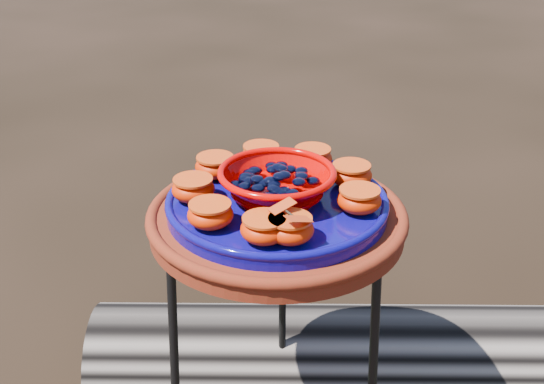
# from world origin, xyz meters

# --- Properties ---
(plant_stand) EXTENTS (0.44, 0.44, 0.70)m
(plant_stand) POSITION_xyz_m (0.00, 0.00, 0.35)
(plant_stand) COLOR black
(plant_stand) RESTS_ON ground
(terracotta_saucer) EXTENTS (0.44, 0.44, 0.04)m
(terracotta_saucer) POSITION_xyz_m (0.00, 0.00, 0.72)
(terracotta_saucer) COLOR #4F230C
(terracotta_saucer) RESTS_ON plant_stand
(cobalt_plate) EXTENTS (0.38, 0.38, 0.03)m
(cobalt_plate) POSITION_xyz_m (0.00, 0.00, 0.75)
(cobalt_plate) COLOR #020053
(cobalt_plate) RESTS_ON terracotta_saucer
(red_bowl) EXTENTS (0.19, 0.19, 0.05)m
(red_bowl) POSITION_xyz_m (0.00, 0.00, 0.79)
(red_bowl) COLOR #C80200
(red_bowl) RESTS_ON cobalt_plate
(glass_gems) EXTENTS (0.15, 0.15, 0.03)m
(glass_gems) POSITION_xyz_m (0.00, 0.00, 0.83)
(glass_gems) COLOR black
(glass_gems) RESTS_ON red_bowl
(orange_half_0) EXTENTS (0.07, 0.07, 0.04)m
(orange_half_0) POSITION_xyz_m (0.03, -0.14, 0.78)
(orange_half_0) COLOR red
(orange_half_0) RESTS_ON cobalt_plate
(orange_half_1) EXTENTS (0.07, 0.07, 0.04)m
(orange_half_1) POSITION_xyz_m (0.14, -0.03, 0.78)
(orange_half_1) COLOR red
(orange_half_1) RESTS_ON cobalt_plate
(orange_half_2) EXTENTS (0.07, 0.07, 0.04)m
(orange_half_2) POSITION_xyz_m (0.13, 0.06, 0.78)
(orange_half_2) COLOR red
(orange_half_2) RESTS_ON cobalt_plate
(orange_half_3) EXTENTS (0.07, 0.07, 0.04)m
(orange_half_3) POSITION_xyz_m (0.06, 0.13, 0.78)
(orange_half_3) COLOR red
(orange_half_3) RESTS_ON cobalt_plate
(orange_half_4) EXTENTS (0.07, 0.07, 0.04)m
(orange_half_4) POSITION_xyz_m (-0.04, 0.14, 0.78)
(orange_half_4) COLOR red
(orange_half_4) RESTS_ON cobalt_plate
(orange_half_5) EXTENTS (0.07, 0.07, 0.04)m
(orange_half_5) POSITION_xyz_m (-0.12, 0.08, 0.78)
(orange_half_5) COLOR red
(orange_half_5) RESTS_ON cobalt_plate
(orange_half_6) EXTENTS (0.07, 0.07, 0.04)m
(orange_half_6) POSITION_xyz_m (-0.14, -0.01, 0.78)
(orange_half_6) COLOR red
(orange_half_6) RESTS_ON cobalt_plate
(orange_half_7) EXTENTS (0.07, 0.07, 0.04)m
(orange_half_7) POSITION_xyz_m (-0.10, -0.10, 0.78)
(orange_half_7) COLOR red
(orange_half_7) RESTS_ON cobalt_plate
(orange_half_8) EXTENTS (0.07, 0.07, 0.04)m
(orange_half_8) POSITION_xyz_m (-0.01, -0.14, 0.78)
(orange_half_8) COLOR red
(orange_half_8) RESTS_ON cobalt_plate
(butterfly) EXTENTS (0.10, 0.09, 0.01)m
(butterfly) POSITION_xyz_m (0.03, -0.14, 0.81)
(butterfly) COLOR #BF3510
(butterfly) RESTS_ON orange_half_0
(driftwood_log) EXTENTS (1.61, 0.51, 0.30)m
(driftwood_log) POSITION_xyz_m (0.33, 0.31, 0.15)
(driftwood_log) COLOR black
(driftwood_log) RESTS_ON ground
(foliage_back) EXTENTS (0.32, 0.32, 0.16)m
(foliage_back) POSITION_xyz_m (-0.18, 0.43, 0.08)
(foliage_back) COLOR #336423
(foliage_back) RESTS_ON ground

